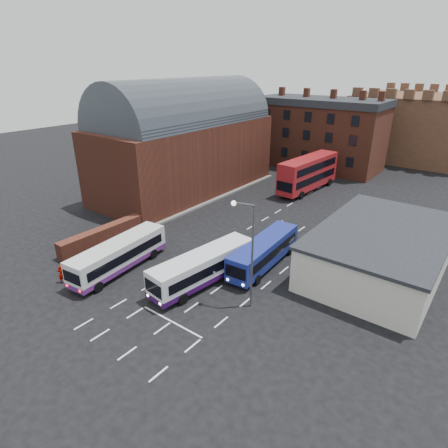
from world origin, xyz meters
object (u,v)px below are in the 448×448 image
Objects in this scene: bus_red_double at (308,173)px; pedestrian_beige at (103,262)px; pedestrian_red at (61,274)px; bus_blue at (264,251)px; bus_white_outbound at (119,254)px; bus_white_inbound at (203,266)px; street_lamp at (248,246)px.

bus_red_double is 9.17× the size of pedestrian_beige.
pedestrian_red is 3.80m from pedestrian_beige.
bus_red_double reaches higher than bus_blue.
bus_blue is 24.60m from bus_red_double.
bus_blue is 5.82× the size of pedestrian_red.
bus_white_outbound is at bearing 36.98° from bus_blue.
bus_white_inbound reaches higher than bus_blue.
bus_blue is (10.27, 8.72, -0.05)m from bus_white_outbound.
bus_blue is at bearing 34.50° from bus_white_outbound.
bus_white_outbound is at bearing -154.39° from pedestrian_red.
bus_white_inbound reaches higher than bus_white_outbound.
pedestrian_beige is at bearing -152.21° from bus_white_outbound.
pedestrian_beige is at bearing 86.30° from bus_red_double.
bus_blue is 18.25m from pedestrian_red.
bus_blue is 7.24× the size of pedestrian_beige.
bus_red_double is at bearing -117.48° from pedestrian_beige.
bus_red_double is (3.32, 32.30, 1.02)m from bus_white_outbound.
pedestrian_beige is at bearing 30.62° from bus_white_inbound.
bus_white_outbound reaches higher than pedestrian_red.
bus_white_inbound is at bearing 174.55° from street_lamp.
street_lamp reaches higher than bus_red_double.
bus_white_inbound is at bearing 178.99° from pedestrian_red.
bus_white_inbound is 6.10m from street_lamp.
bus_blue is at bearing 110.70° from bus_red_double.
bus_red_double is at bearing -74.30° from bus_white_inbound.
street_lamp is 15.03m from pedestrian_beige.
bus_white_outbound is 13.33m from street_lamp.
bus_red_double is 7.37× the size of pedestrian_red.
bus_red_double reaches higher than pedestrian_beige.
bus_white_inbound reaches higher than pedestrian_beige.
street_lamp reaches higher than pedestrian_beige.
bus_blue is at bearing 110.45° from street_lamp.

